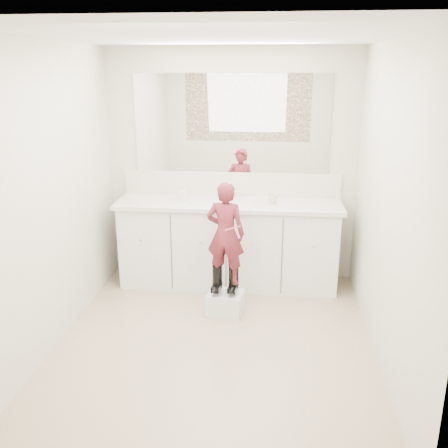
# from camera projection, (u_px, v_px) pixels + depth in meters

# --- Properties ---
(floor) EXTENTS (3.00, 3.00, 0.00)m
(floor) POSITION_uv_depth(u_px,v_px,m) (215.00, 342.00, 4.15)
(floor) COLOR #887659
(floor) RESTS_ON ground
(ceiling) EXTENTS (3.00, 3.00, 0.00)m
(ceiling) POSITION_uv_depth(u_px,v_px,m) (213.00, 35.00, 3.43)
(ceiling) COLOR white
(ceiling) RESTS_ON wall_back
(wall_back) EXTENTS (2.60, 0.00, 2.60)m
(wall_back) POSITION_uv_depth(u_px,v_px,m) (231.00, 166.00, 5.22)
(wall_back) COLOR beige
(wall_back) RESTS_ON floor
(wall_front) EXTENTS (2.60, 0.00, 2.60)m
(wall_front) POSITION_uv_depth(u_px,v_px,m) (176.00, 285.00, 2.37)
(wall_front) COLOR beige
(wall_front) RESTS_ON floor
(wall_left) EXTENTS (0.00, 3.00, 3.00)m
(wall_left) POSITION_uv_depth(u_px,v_px,m) (50.00, 199.00, 3.92)
(wall_left) COLOR beige
(wall_left) RESTS_ON floor
(wall_right) EXTENTS (0.00, 3.00, 3.00)m
(wall_right) POSITION_uv_depth(u_px,v_px,m) (389.00, 208.00, 3.67)
(wall_right) COLOR beige
(wall_right) RESTS_ON floor
(vanity_cabinet) EXTENTS (2.20, 0.55, 0.85)m
(vanity_cabinet) POSITION_uv_depth(u_px,v_px,m) (229.00, 245.00, 5.19)
(vanity_cabinet) COLOR silver
(vanity_cabinet) RESTS_ON floor
(countertop) EXTENTS (2.28, 0.58, 0.04)m
(countertop) POSITION_uv_depth(u_px,v_px,m) (229.00, 204.00, 5.04)
(countertop) COLOR beige
(countertop) RESTS_ON vanity_cabinet
(backsplash) EXTENTS (2.28, 0.03, 0.25)m
(backsplash) POSITION_uv_depth(u_px,v_px,m) (231.00, 184.00, 5.26)
(backsplash) COLOR beige
(backsplash) RESTS_ON countertop
(mirror) EXTENTS (2.00, 0.02, 1.00)m
(mirror) POSITION_uv_depth(u_px,v_px,m) (231.00, 124.00, 5.07)
(mirror) COLOR white
(mirror) RESTS_ON wall_back
(dot_panel) EXTENTS (2.00, 0.01, 1.20)m
(dot_panel) POSITION_uv_depth(u_px,v_px,m) (173.00, 193.00, 2.25)
(dot_panel) COLOR #472819
(dot_panel) RESTS_ON wall_front
(faucet) EXTENTS (0.08, 0.08, 0.10)m
(faucet) POSITION_uv_depth(u_px,v_px,m) (230.00, 193.00, 5.18)
(faucet) COLOR silver
(faucet) RESTS_ON countertop
(cup) EXTENTS (0.12, 0.12, 0.09)m
(cup) POSITION_uv_depth(u_px,v_px,m) (273.00, 199.00, 4.97)
(cup) COLOR beige
(cup) RESTS_ON countertop
(soap_bottle) EXTENTS (0.09, 0.09, 0.17)m
(soap_bottle) POSITION_uv_depth(u_px,v_px,m) (184.00, 192.00, 5.09)
(soap_bottle) COLOR silver
(soap_bottle) RESTS_ON countertop
(step_stool) EXTENTS (0.35, 0.31, 0.20)m
(step_stool) POSITION_uv_depth(u_px,v_px,m) (225.00, 303.00, 4.63)
(step_stool) COLOR silver
(step_stool) RESTS_ON floor
(boot_left) EXTENTS (0.12, 0.19, 0.26)m
(boot_left) POSITION_uv_depth(u_px,v_px,m) (217.00, 279.00, 4.58)
(boot_left) COLOR black
(boot_left) RESTS_ON step_stool
(boot_right) EXTENTS (0.12, 0.19, 0.26)m
(boot_right) POSITION_uv_depth(u_px,v_px,m) (234.00, 279.00, 4.57)
(boot_right) COLOR black
(boot_right) RESTS_ON step_stool
(toddler) EXTENTS (0.37, 0.27, 0.95)m
(toddler) POSITION_uv_depth(u_px,v_px,m) (226.00, 233.00, 4.44)
(toddler) COLOR #A0313F
(toddler) RESTS_ON step_stool
(toothbrush) EXTENTS (0.14, 0.03, 0.06)m
(toothbrush) POSITION_uv_depth(u_px,v_px,m) (233.00, 228.00, 4.34)
(toothbrush) COLOR #DE567D
(toothbrush) RESTS_ON toddler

